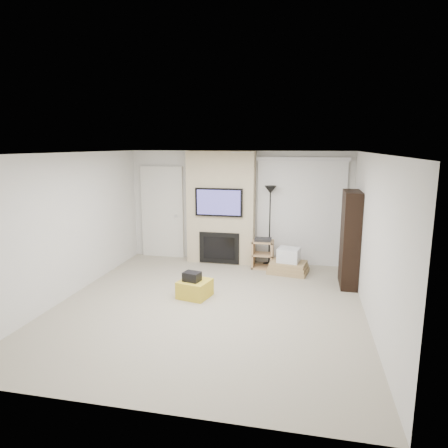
% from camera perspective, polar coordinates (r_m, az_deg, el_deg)
% --- Properties ---
extents(floor, '(5.00, 5.50, 0.00)m').
position_cam_1_polar(floor, '(6.78, -2.13, -11.54)').
color(floor, '#A49B87').
rests_on(floor, ground).
extents(ceiling, '(5.00, 5.50, 0.00)m').
position_cam_1_polar(ceiling, '(6.26, -2.30, 10.09)').
color(ceiling, white).
rests_on(ceiling, wall_back).
extents(wall_back, '(5.00, 0.00, 2.50)m').
position_cam_1_polar(wall_back, '(9.05, 2.02, 2.49)').
color(wall_back, silver).
rests_on(wall_back, ground).
extents(wall_front, '(5.00, 0.00, 2.50)m').
position_cam_1_polar(wall_front, '(3.90, -12.20, -9.65)').
color(wall_front, silver).
rests_on(wall_front, ground).
extents(wall_left, '(0.00, 5.50, 2.50)m').
position_cam_1_polar(wall_left, '(7.41, -21.31, -0.23)').
color(wall_left, silver).
rests_on(wall_left, ground).
extents(wall_right, '(0.00, 5.50, 2.50)m').
position_cam_1_polar(wall_right, '(6.30, 20.47, -2.10)').
color(wall_right, silver).
rests_on(wall_right, ground).
extents(hvac_vent, '(0.35, 0.18, 0.01)m').
position_cam_1_polar(hvac_vent, '(6.96, 2.59, 10.17)').
color(hvac_vent, silver).
rests_on(hvac_vent, ceiling).
extents(ottoman, '(0.60, 0.60, 0.30)m').
position_cam_1_polar(ottoman, '(7.10, -4.19, -9.20)').
color(ottoman, gold).
rests_on(ottoman, floor).
extents(black_bag, '(0.32, 0.28, 0.16)m').
position_cam_1_polar(black_bag, '(7.00, -4.60, -7.49)').
color(black_bag, black).
rests_on(black_bag, ottoman).
extents(fireplace_wall, '(1.50, 0.47, 2.50)m').
position_cam_1_polar(fireplace_wall, '(8.92, -0.43, 2.27)').
color(fireplace_wall, '#C1B08D').
rests_on(fireplace_wall, floor).
extents(entry_door, '(1.02, 0.11, 2.14)m').
position_cam_1_polar(entry_door, '(9.52, -8.76, 1.60)').
color(entry_door, silver).
rests_on(entry_door, floor).
extents(vertical_blinds, '(1.98, 0.10, 2.37)m').
position_cam_1_polar(vertical_blinds, '(8.87, 10.92, 2.26)').
color(vertical_blinds, silver).
rests_on(vertical_blinds, floor).
extents(floor_lamp, '(0.26, 0.26, 1.76)m').
position_cam_1_polar(floor_lamp, '(8.69, 6.62, 2.98)').
color(floor_lamp, black).
rests_on(floor_lamp, floor).
extents(av_stand, '(0.45, 0.38, 0.66)m').
position_cam_1_polar(av_stand, '(8.68, 5.55, -4.05)').
color(av_stand, tan).
rests_on(av_stand, floor).
extents(box_stack, '(0.88, 0.72, 0.53)m').
position_cam_1_polar(box_stack, '(8.45, 9.18, -5.59)').
color(box_stack, tan).
rests_on(box_stack, floor).
extents(bookshelf, '(0.30, 0.80, 1.80)m').
position_cam_1_polar(bookshelf, '(7.81, 17.54, -2.06)').
color(bookshelf, black).
rests_on(bookshelf, floor).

